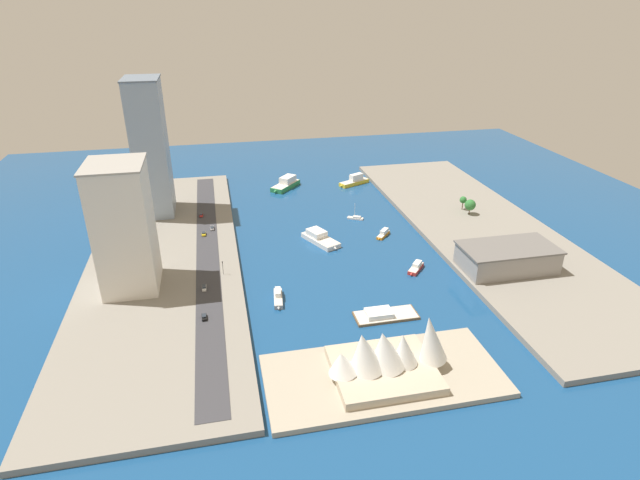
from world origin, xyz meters
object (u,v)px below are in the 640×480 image
object	(u,v)px
tower_tall_glass	(150,148)
van_white	(204,288)
ferry_yellow_fast	(355,181)
suv_black	(204,317)
sedan_silver	(212,228)
taxi_yellow_cab	(204,234)
ferry_green_doubledeck	(286,184)
tugboat_red	(416,267)
sailboat_small_white	(356,218)
pickup_red	(201,215)
hotel_broad_white	(124,227)
carpark_squat_concrete	(507,257)
opera_landmark	(386,355)
water_taxi_orange	(383,234)
ferry_white_commuter	(320,238)
barge_flat_brown	(383,315)
traffic_light_waterfront	(223,266)
yacht_sleek_gray	(278,297)

from	to	relation	value
tower_tall_glass	van_white	world-z (taller)	tower_tall_glass
ferry_yellow_fast	suv_black	bearing A→B (deg)	55.53
sedan_silver	taxi_yellow_cab	bearing A→B (deg)	56.52
ferry_yellow_fast	van_white	bearing A→B (deg)	51.11
ferry_green_doubledeck	tugboat_red	bearing A→B (deg)	108.30
tugboat_red	suv_black	bearing A→B (deg)	13.94
van_white	sailboat_small_white	bearing A→B (deg)	-142.18
ferry_green_doubledeck	pickup_red	bearing A→B (deg)	39.22
hotel_broad_white	van_white	size ratio (longest dim) A/B	11.66
hotel_broad_white	taxi_yellow_cab	world-z (taller)	hotel_broad_white
carpark_squat_concrete	opera_landmark	xyz separation A→B (m)	(77.60, 57.34, 1.24)
ferry_green_doubledeck	opera_landmark	bearing A→B (deg)	91.03
water_taxi_orange	tower_tall_glass	bearing A→B (deg)	-24.76
water_taxi_orange	sedan_silver	distance (m)	92.00
van_white	opera_landmark	distance (m)	88.76
suv_black	tower_tall_glass	bearing A→B (deg)	-78.22
ferry_yellow_fast	suv_black	xyz separation A→B (m)	(101.75, 148.19, 0.99)
ferry_white_commuter	ferry_green_doubledeck	world-z (taller)	ferry_green_doubledeck
ferry_green_doubledeck	taxi_yellow_cab	bearing A→B (deg)	52.89
ferry_yellow_fast	carpark_squat_concrete	world-z (taller)	carpark_squat_concrete
carpark_squat_concrete	tower_tall_glass	bearing A→B (deg)	-33.24
hotel_broad_white	opera_landmark	distance (m)	118.53
tower_tall_glass	opera_landmark	bearing A→B (deg)	117.06
ferry_green_doubledeck	barge_flat_brown	distance (m)	161.60
ferry_green_doubledeck	opera_landmark	size ratio (longest dim) A/B	0.58
carpark_squat_concrete	van_white	world-z (taller)	carpark_squat_concrete
barge_flat_brown	ferry_white_commuter	bearing A→B (deg)	-82.10
tugboat_red	tower_tall_glass	distance (m)	158.58
van_white	traffic_light_waterfront	size ratio (longest dim) A/B	0.72
taxi_yellow_cab	traffic_light_waterfront	xyz separation A→B (m)	(-8.32, 44.51, 3.44)
ferry_yellow_fast	pickup_red	xyz separation A→B (m)	(102.51, 42.66, 1.06)
water_taxi_orange	traffic_light_waterfront	world-z (taller)	traffic_light_waterfront
ferry_green_doubledeck	opera_landmark	world-z (taller)	opera_landmark
tugboat_red	pickup_red	size ratio (longest dim) A/B	2.81
sailboat_small_white	pickup_red	bearing A→B (deg)	-10.94
traffic_light_waterfront	opera_landmark	xyz separation A→B (m)	(-49.73, 78.81, 2.49)
taxi_yellow_cab	traffic_light_waterfront	world-z (taller)	traffic_light_waterfront
sailboat_small_white	tugboat_red	world-z (taller)	sailboat_small_white
barge_flat_brown	yacht_sleek_gray	bearing A→B (deg)	-28.30
tower_tall_glass	traffic_light_waterfront	bearing A→B (deg)	111.69
taxi_yellow_cab	water_taxi_orange	bearing A→B (deg)	170.65
water_taxi_orange	barge_flat_brown	size ratio (longest dim) A/B	0.41
water_taxi_orange	opera_landmark	size ratio (longest dim) A/B	0.26
tower_tall_glass	hotel_broad_white	distance (m)	86.50
ferry_yellow_fast	van_white	xyz separation A→B (m)	(101.56, 125.90, 1.07)
sailboat_small_white	opera_landmark	distance (m)	136.27
barge_flat_brown	ferry_green_doubledeck	bearing A→B (deg)	-84.80
ferry_green_doubledeck	carpark_squat_concrete	bearing A→B (deg)	120.43
yacht_sleek_gray	van_white	bearing A→B (deg)	-20.28
sailboat_small_white	ferry_yellow_fast	bearing A→B (deg)	-104.99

